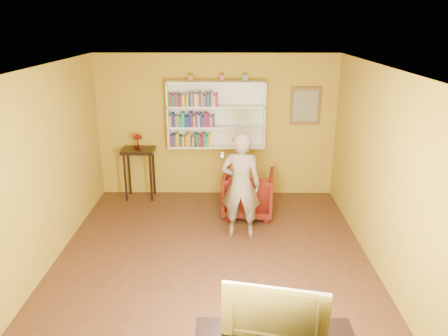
% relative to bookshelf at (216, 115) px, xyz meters
% --- Properties ---
extents(room_shell, '(5.30, 5.80, 2.88)m').
position_rel_bookshelf_xyz_m(room_shell, '(0.00, -2.41, -0.58)').
color(room_shell, '#422415').
rests_on(room_shell, ground).
extents(bookshelf, '(1.80, 0.29, 1.23)m').
position_rel_bookshelf_xyz_m(bookshelf, '(0.00, 0.00, 0.00)').
color(bookshelf, white).
rests_on(bookshelf, room_shell).
extents(books_row_lower, '(0.76, 0.19, 0.27)m').
position_rel_bookshelf_xyz_m(books_row_lower, '(-0.47, -0.11, -0.46)').
color(books_row_lower, '#A81938').
rests_on(books_row_lower, bookshelf).
extents(books_row_middle, '(0.83, 0.19, 0.27)m').
position_rel_bookshelf_xyz_m(books_row_middle, '(-0.45, -0.11, -0.08)').
color(books_row_middle, orange).
rests_on(books_row_middle, bookshelf).
extents(books_row_upper, '(0.89, 0.19, 0.27)m').
position_rel_bookshelf_xyz_m(books_row_upper, '(-0.41, -0.11, 0.29)').
color(books_row_upper, '#1D8324').
rests_on(books_row_upper, bookshelf).
extents(ornament_left, '(0.08, 0.08, 0.11)m').
position_rel_bookshelf_xyz_m(ornament_left, '(-0.45, -0.06, 0.68)').
color(ornament_left, '#AB5631').
rests_on(ornament_left, bookshelf).
extents(ornament_centre, '(0.08, 0.08, 0.11)m').
position_rel_bookshelf_xyz_m(ornament_centre, '(0.11, -0.06, 0.68)').
color(ornament_centre, '#A73758').
rests_on(ornament_centre, bookshelf).
extents(ornament_right, '(0.09, 0.09, 0.12)m').
position_rel_bookshelf_xyz_m(ornament_right, '(0.52, -0.06, 0.68)').
color(ornament_right, slate).
rests_on(ornament_right, bookshelf).
extents(framed_painting, '(0.55, 0.05, 0.70)m').
position_rel_bookshelf_xyz_m(framed_painting, '(1.65, 0.05, 0.16)').
color(framed_painting, brown).
rests_on(framed_painting, room_shell).
extents(console_table, '(0.60, 0.46, 0.98)m').
position_rel_bookshelf_xyz_m(console_table, '(-1.46, -0.16, -0.79)').
color(console_table, black).
rests_on(console_table, ground).
extents(ruby_lustre, '(0.17, 0.17, 0.28)m').
position_rel_bookshelf_xyz_m(ruby_lustre, '(-1.46, -0.16, -0.42)').
color(ruby_lustre, maroon).
rests_on(ruby_lustre, console_table).
extents(armchair, '(0.94, 0.96, 0.80)m').
position_rel_bookshelf_xyz_m(armchair, '(0.58, -0.92, -1.20)').
color(armchair, '#460605').
rests_on(armchair, ground).
extents(person, '(0.65, 0.46, 1.70)m').
position_rel_bookshelf_xyz_m(person, '(0.42, -1.71, -0.74)').
color(person, '#6D5C50').
rests_on(person, ground).
extents(game_remote, '(0.04, 0.15, 0.04)m').
position_rel_bookshelf_xyz_m(game_remote, '(0.13, -1.92, -0.19)').
color(game_remote, white).
rests_on(game_remote, person).
extents(television, '(0.96, 0.32, 0.55)m').
position_rel_bookshelf_xyz_m(television, '(0.65, -4.66, -0.79)').
color(television, black).
rests_on(television, tv_cabinet).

